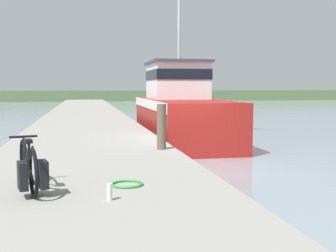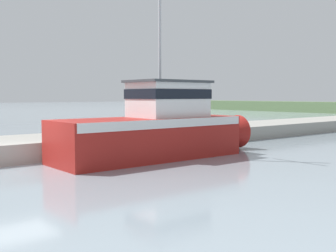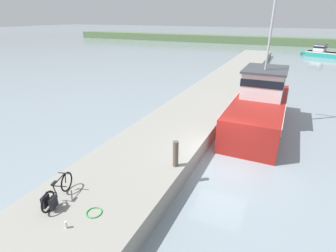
{
  "view_description": "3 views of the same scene",
  "coord_description": "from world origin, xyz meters",
  "views": [
    {
      "loc": [
        -3.46,
        -12.49,
        2.46
      ],
      "look_at": [
        -0.97,
        -0.01,
        1.27
      ],
      "focal_mm": 45.0,
      "sensor_mm": 36.0,
      "label": 1
    },
    {
      "loc": [
        16.26,
        -5.97,
        2.92
      ],
      "look_at": [
        -0.18,
        7.7,
        1.38
      ],
      "focal_mm": 45.0,
      "sensor_mm": 36.0,
      "label": 2
    },
    {
      "loc": [
        2.14,
        -10.91,
        6.77
      ],
      "look_at": [
        -3.08,
        0.44,
        1.46
      ],
      "focal_mm": 28.0,
      "sensor_mm": 36.0,
      "label": 3
    }
  ],
  "objects": [
    {
      "name": "dock_pier",
      "position": [
        -3.4,
        0.0,
        0.44
      ],
      "size": [
        4.46,
        80.0,
        0.89
      ],
      "primitive_type": "cube",
      "color": "gray",
      "rests_on": "ground_plane"
    },
    {
      "name": "bicycle_touring",
      "position": [
        -4.29,
        -5.98,
        1.25
      ],
      "size": [
        0.7,
        1.79,
        0.79
      ],
      "rotation": [
        0.0,
        0.0,
        0.25
      ],
      "color": "black",
      "rests_on": "dock_pier"
    },
    {
      "name": "far_shoreline",
      "position": [
        30.0,
        61.08,
        0.93
      ],
      "size": [
        180.0,
        5.0,
        1.85
      ],
      "primitive_type": "cube",
      "color": "#567047",
      "rests_on": "ground_plane"
    },
    {
      "name": "ground_plane",
      "position": [
        0.0,
        0.0,
        0.0
      ],
      "size": [
        320.0,
        320.0,
        0.0
      ],
      "primitive_type": "plane",
      "color": "#84939E"
    },
    {
      "name": "mooring_post",
      "position": [
        -1.56,
        -2.11,
        1.46
      ],
      "size": [
        0.24,
        0.24,
        1.14
      ],
      "primitive_type": "cylinder",
      "color": "brown",
      "rests_on": "dock_pier"
    },
    {
      "name": "water_bottle_by_bike",
      "position": [
        -3.14,
        -6.71,
        1.0
      ],
      "size": [
        0.08,
        0.08,
        0.24
      ],
      "primitive_type": "cylinder",
      "color": "silver",
      "rests_on": "dock_pier"
    },
    {
      "name": "hose_coil",
      "position": [
        -2.81,
        -5.85,
        0.91
      ],
      "size": [
        0.52,
        0.52,
        0.04
      ],
      "primitive_type": "torus",
      "color": "green",
      "rests_on": "dock_pier"
    },
    {
      "name": "boat_blue_far",
      "position": [
        6.76,
        42.74,
        0.78
      ],
      "size": [
        6.37,
        3.76,
        2.14
      ],
      "rotation": [
        0.0,
        0.0,
        1.18
      ],
      "color": "teal",
      "rests_on": "ground_plane"
    },
    {
      "name": "fishing_boat_main",
      "position": [
        0.81,
        6.32,
        1.45
      ],
      "size": [
        3.15,
        10.71,
        10.55
      ],
      "rotation": [
        0.0,
        0.0,
        -0.01
      ],
      "color": "maroon",
      "rests_on": "ground_plane"
    }
  ]
}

